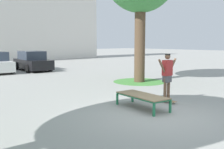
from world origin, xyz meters
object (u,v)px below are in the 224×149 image
(skateboard, at_px, (166,100))
(car_black, at_px, (33,61))
(skater, at_px, (167,73))
(skate_box, at_px, (142,96))

(skateboard, bearing_deg, car_black, 85.01)
(skater, bearing_deg, skateboard, -91.66)
(skater, bearing_deg, car_black, 85.01)
(skate_box, distance_m, skateboard, 1.35)
(skate_box, xyz_separation_m, car_black, (2.48, 13.50, 0.28))
(skateboard, relative_size, car_black, 0.19)
(skater, bearing_deg, skate_box, 178.51)
(skateboard, distance_m, car_black, 13.60)
(skate_box, height_order, skater, skater)
(skateboard, xyz_separation_m, skater, (0.00, 0.00, 0.99))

